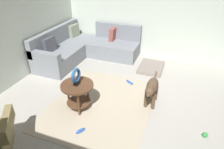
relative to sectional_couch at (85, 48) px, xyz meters
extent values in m
cube|color=#B7B2A8|center=(-1.99, -2.01, -0.34)|extent=(6.00, 6.00, 0.10)
cube|color=silver|center=(0.95, -2.01, 1.06)|extent=(0.12, 6.00, 2.70)
cube|color=#BCAD93|center=(-1.84, -1.31, -0.29)|extent=(2.30, 1.90, 0.01)
cube|color=gray|center=(-0.26, 0.39, -0.08)|extent=(2.20, 0.85, 0.42)
cube|color=gray|center=(-0.26, 0.75, 0.36)|extent=(2.20, 0.14, 0.46)
cube|color=gray|center=(0.41, -0.73, -0.08)|extent=(0.85, 1.40, 0.42)
cube|color=gray|center=(0.77, -0.73, 0.36)|extent=(0.14, 1.40, 0.46)
cube|color=gray|center=(-1.28, 0.39, 0.24)|extent=(0.16, 0.85, 0.22)
cube|color=gray|center=(0.49, 0.60, 0.30)|extent=(0.40, 0.20, 0.39)
cube|color=#4C4C56|center=(-0.76, 0.60, 0.30)|extent=(0.39, 0.18, 0.39)
cube|color=#994C47|center=(0.62, -0.63, 0.30)|extent=(0.38, 0.15, 0.39)
cube|color=olive|center=(-3.27, -0.50, 0.22)|extent=(0.54, 0.44, 0.22)
cylinder|color=brown|center=(-2.09, -0.94, 0.23)|extent=(0.60, 0.60, 0.04)
cylinder|color=brown|center=(-2.09, -0.94, -0.14)|extent=(0.45, 0.45, 0.02)
cylinder|color=brown|center=(-2.09, -0.73, -0.04)|extent=(0.04, 0.04, 0.50)
cylinder|color=brown|center=(-2.27, -1.05, -0.04)|extent=(0.04, 0.04, 0.50)
cylinder|color=brown|center=(-1.90, -1.05, -0.04)|extent=(0.04, 0.04, 0.50)
cube|color=black|center=(-2.09, -0.94, 0.27)|extent=(0.12, 0.08, 0.05)
torus|color=#265999|center=(-2.09, -0.94, 0.44)|extent=(0.28, 0.06, 0.28)
cube|color=gray|center=(-0.01, -1.93, -0.25)|extent=(0.80, 0.60, 0.09)
cylinder|color=brown|center=(-1.60, -2.27, -0.13)|extent=(0.07, 0.07, 0.32)
cylinder|color=brown|center=(-1.60, -2.13, -0.13)|extent=(0.07, 0.07, 0.32)
cylinder|color=brown|center=(-1.29, -2.27, -0.13)|extent=(0.07, 0.07, 0.32)
cylinder|color=brown|center=(-1.29, -2.13, -0.13)|extent=(0.07, 0.07, 0.32)
ellipsoid|color=brown|center=(-1.44, -2.20, 0.11)|extent=(0.52, 0.22, 0.24)
sphere|color=brown|center=(-1.74, -2.20, 0.18)|extent=(0.17, 0.17, 0.17)
ellipsoid|color=brown|center=(-1.82, -2.20, 0.16)|extent=(0.12, 0.07, 0.07)
cone|color=brown|center=(-1.73, -2.25, 0.30)|extent=(0.06, 0.06, 0.07)
cone|color=brown|center=(-1.73, -2.16, 0.30)|extent=(0.06, 0.06, 0.07)
cylinder|color=brown|center=(-1.13, -2.20, 0.15)|extent=(0.20, 0.04, 0.16)
sphere|color=green|center=(-2.01, -3.20, -0.25)|extent=(0.08, 0.08, 0.08)
cylinder|color=blue|center=(-0.89, -1.61, -0.27)|extent=(0.15, 0.18, 0.05)
ellipsoid|color=blue|center=(-2.64, -1.27, -0.26)|extent=(0.19, 0.14, 0.06)
camera|label=1|loc=(-4.69, -2.60, 2.21)|focal=31.94mm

